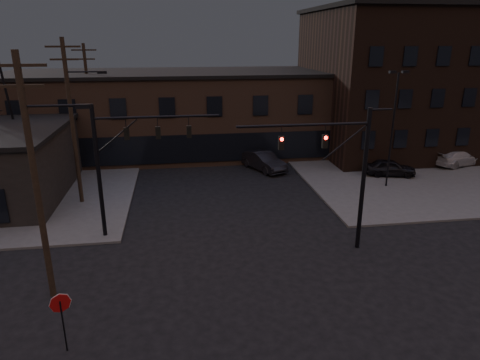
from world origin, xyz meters
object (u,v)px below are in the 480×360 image
(stop_sign, at_px, (61,309))
(car_crossing, at_px, (263,161))
(parked_car_lot_a, at_px, (390,168))
(parked_car_lot_b, at_px, (458,157))
(traffic_signal_near, at_px, (345,166))
(traffic_signal_far, at_px, (120,156))

(stop_sign, height_order, car_crossing, stop_sign)
(parked_car_lot_a, bearing_deg, parked_car_lot_b, -60.26)
(parked_car_lot_a, bearing_deg, car_crossing, 85.02)
(parked_car_lot_a, height_order, car_crossing, car_crossing)
(parked_car_lot_b, bearing_deg, traffic_signal_near, 111.99)
(traffic_signal_far, bearing_deg, stop_sign, -97.32)
(parked_car_lot_b, bearing_deg, car_crossing, 66.91)
(parked_car_lot_b, bearing_deg, stop_sign, 106.42)
(traffic_signal_far, xyz_separation_m, stop_sign, (-1.28, -9.99, -3.17))
(traffic_signal_far, height_order, parked_car_lot_b, traffic_signal_far)
(traffic_signal_near, relative_size, stop_sign, 3.23)
(traffic_signal_near, distance_m, traffic_signal_far, 12.57)
(parked_car_lot_b, distance_m, car_crossing, 18.14)
(traffic_signal_near, height_order, stop_sign, traffic_signal_near)
(parked_car_lot_a, xyz_separation_m, car_crossing, (-10.35, 3.74, -0.02))
(parked_car_lot_a, relative_size, parked_car_lot_b, 0.82)
(traffic_signal_far, height_order, stop_sign, traffic_signal_far)
(parked_car_lot_a, distance_m, car_crossing, 11.01)
(traffic_signal_near, bearing_deg, parked_car_lot_a, 52.53)
(traffic_signal_far, bearing_deg, parked_car_lot_b, 20.00)
(traffic_signal_far, distance_m, parked_car_lot_b, 31.11)
(traffic_signal_near, bearing_deg, car_crossing, 94.20)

